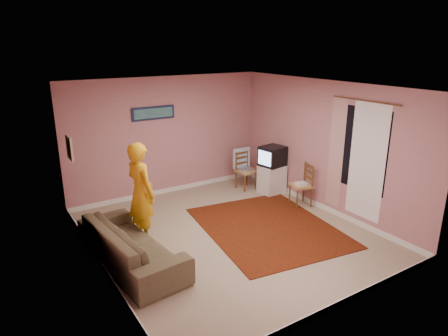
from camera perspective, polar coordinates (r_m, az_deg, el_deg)
ground at (r=7.23m, az=0.67°, el=-9.41°), size 5.00×5.00×0.00m
wall_back at (r=8.87m, az=-8.17°, el=4.49°), size 4.50×0.02×2.60m
wall_front at (r=4.97m, az=16.75°, el=-6.70°), size 4.50×0.02×2.60m
wall_left at (r=5.89m, az=-17.99°, el=-2.99°), size 0.02×5.00×2.60m
wall_right at (r=8.15m, az=14.11°, el=2.96°), size 0.02×5.00×2.60m
ceiling at (r=6.48m, az=0.75°, el=11.54°), size 4.50×5.00×0.02m
baseboard_back at (r=9.22m, az=-7.81°, el=-3.11°), size 4.50×0.02×0.10m
baseboard_front at (r=5.59m, az=15.50°, el=-18.44°), size 4.50×0.02×0.10m
baseboard_left at (r=6.42m, az=-16.84°, el=-13.49°), size 0.02×5.00×0.10m
baseboard_right at (r=8.53m, az=13.44°, el=-5.20°), size 0.02×5.00×0.10m
window at (r=7.54m, az=19.07°, el=2.53°), size 0.01×1.10×1.50m
curtain_sheer at (r=7.49m, az=19.73°, el=0.78°), size 0.01×0.75×2.10m
curtain_floral at (r=7.91m, az=15.72°, el=2.02°), size 0.01×0.35×2.10m
curtain_rod at (r=7.34m, az=19.53°, el=9.06°), size 0.02×1.40×0.02m
picture_back at (r=8.62m, az=-10.06°, el=7.74°), size 0.95×0.04×0.28m
picture_left at (r=7.32m, az=-21.20°, el=2.69°), size 0.04×0.38×0.42m
area_rug at (r=7.51m, az=6.26°, el=-8.38°), size 2.59×3.06×0.01m
tv_cabinet at (r=9.08m, az=6.82°, el=-1.58°), size 0.51×0.46×0.64m
crt_tv at (r=8.91m, az=6.92°, el=1.69°), size 0.57×0.53×0.44m
chair_a at (r=9.21m, az=3.18°, el=0.17°), size 0.42×0.41×0.47m
dvd_player at (r=9.23m, az=3.17°, el=-0.18°), size 0.33×0.23×0.06m
blue_throw at (r=9.31m, az=2.52°, el=1.46°), size 0.45×0.06×0.47m
chair_b at (r=8.41m, az=10.98°, el=-1.78°), size 0.47×0.49×0.48m
game_console at (r=8.43m, az=10.96°, el=-2.19°), size 0.26×0.21×0.05m
sofa at (r=6.37m, az=-13.14°, el=-10.59°), size 1.09×2.30×0.65m
person at (r=6.81m, az=-11.76°, el=-3.51°), size 0.53×0.70×1.75m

